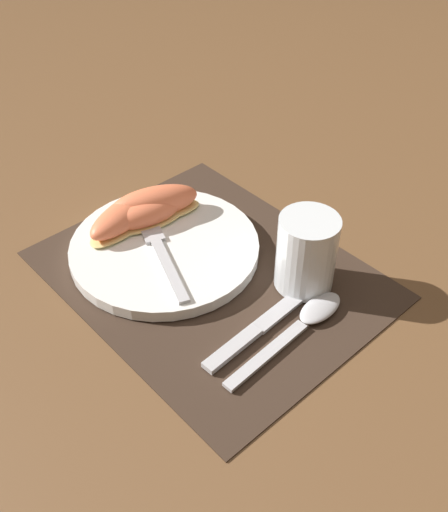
{
  "coord_description": "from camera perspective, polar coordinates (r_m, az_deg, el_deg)",
  "views": [
    {
      "loc": [
        0.43,
        -0.37,
        0.53
      ],
      "look_at": [
        0.0,
        0.02,
        0.02
      ],
      "focal_mm": 42.0,
      "sensor_mm": 36.0,
      "label": 1
    }
  ],
  "objects": [
    {
      "name": "fork",
      "position": [
        0.79,
        -6.33,
        1.01
      ],
      "size": [
        0.19,
        0.09,
        0.0
      ],
      "color": "#BCBCC1",
      "rests_on": "plate"
    },
    {
      "name": "spoon",
      "position": [
        0.71,
        7.86,
        -6.04
      ],
      "size": [
        0.04,
        0.19,
        0.01
      ],
      "color": "#BCBCC1",
      "rests_on": "placemat"
    },
    {
      "name": "knife",
      "position": [
        0.71,
        3.98,
        -6.31
      ],
      "size": [
        0.03,
        0.21,
        0.01
      ],
      "color": "#BCBCC1",
      "rests_on": "placemat"
    },
    {
      "name": "citrus_wedge_2",
      "position": [
        0.82,
        -9.29,
        3.88
      ],
      "size": [
        0.08,
        0.14,
        0.03
      ],
      "color": "#F4DB84",
      "rests_on": "plate"
    },
    {
      "name": "citrus_wedge_0",
      "position": [
        0.83,
        -6.63,
        4.94
      ],
      "size": [
        0.09,
        0.14,
        0.04
      ],
      "color": "#F4DB84",
      "rests_on": "plate"
    },
    {
      "name": "juice_glass",
      "position": [
        0.73,
        7.82,
        0.01
      ],
      "size": [
        0.07,
        0.07,
        0.1
      ],
      "color": "silver",
      "rests_on": "placemat"
    },
    {
      "name": "placemat",
      "position": [
        0.77,
        -1.25,
        -1.73
      ],
      "size": [
        0.41,
        0.33,
        0.0
      ],
      "color": "#38281E",
      "rests_on": "ground_plane"
    },
    {
      "name": "plate",
      "position": [
        0.8,
        -5.67,
        0.76
      ],
      "size": [
        0.25,
        0.25,
        0.02
      ],
      "color": "white",
      "rests_on": "placemat"
    },
    {
      "name": "citrus_wedge_1",
      "position": [
        0.82,
        -7.39,
        3.94
      ],
      "size": [
        0.07,
        0.11,
        0.03
      ],
      "color": "#F4DB84",
      "rests_on": "plate"
    },
    {
      "name": "ground_plane",
      "position": [
        0.77,
        -1.24,
        -1.84
      ],
      "size": [
        3.0,
        3.0,
        0.0
      ],
      "primitive_type": "plane",
      "color": "brown"
    }
  ]
}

